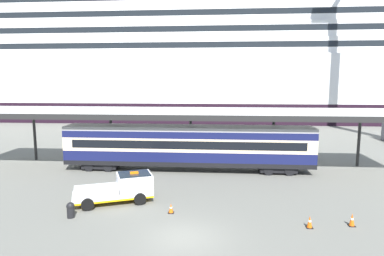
{
  "coord_description": "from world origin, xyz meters",
  "views": [
    {
      "loc": [
        1.76,
        -16.44,
        8.13
      ],
      "look_at": [
        -0.3,
        9.36,
        4.5
      ],
      "focal_mm": 31.21,
      "sensor_mm": 36.0,
      "label": 1
    }
  ],
  "objects_px": {
    "traffic_cone_mid": "(352,220)",
    "traffic_cone_near": "(310,222)",
    "cruise_ship": "(208,54)",
    "traffic_cone_far": "(171,208)",
    "quay_bollard": "(71,209)",
    "service_truck": "(121,187)",
    "train_carriage": "(188,146)"
  },
  "relations": [
    {
      "from": "traffic_cone_mid",
      "to": "traffic_cone_near",
      "type": "bearing_deg",
      "value": -170.04
    },
    {
      "from": "cruise_ship",
      "to": "traffic_cone_far",
      "type": "distance_m",
      "value": 56.28
    },
    {
      "from": "traffic_cone_mid",
      "to": "cruise_ship",
      "type": "bearing_deg",
      "value": 100.28
    },
    {
      "from": "traffic_cone_mid",
      "to": "quay_bollard",
      "type": "height_order",
      "value": "quay_bollard"
    },
    {
      "from": "traffic_cone_mid",
      "to": "traffic_cone_far",
      "type": "distance_m",
      "value": 10.54
    },
    {
      "from": "cruise_ship",
      "to": "service_truck",
      "type": "distance_m",
      "value": 54.6
    },
    {
      "from": "traffic_cone_mid",
      "to": "service_truck",
      "type": "bearing_deg",
      "value": 168.9
    },
    {
      "from": "traffic_cone_mid",
      "to": "traffic_cone_far",
      "type": "xyz_separation_m",
      "value": [
        -10.48,
        1.07,
        -0.07
      ]
    },
    {
      "from": "train_carriage",
      "to": "traffic_cone_near",
      "type": "distance_m",
      "value": 14.2
    },
    {
      "from": "cruise_ship",
      "to": "traffic_cone_far",
      "type": "bearing_deg",
      "value": -90.41
    },
    {
      "from": "service_truck",
      "to": "traffic_cone_far",
      "type": "bearing_deg",
      "value": -24.94
    },
    {
      "from": "service_truck",
      "to": "traffic_cone_far",
      "type": "relative_size",
      "value": 9.17
    },
    {
      "from": "train_carriage",
      "to": "quay_bollard",
      "type": "relative_size",
      "value": 23.32
    },
    {
      "from": "traffic_cone_near",
      "to": "traffic_cone_far",
      "type": "relative_size",
      "value": 1.16
    },
    {
      "from": "traffic_cone_far",
      "to": "service_truck",
      "type": "bearing_deg",
      "value": 155.06
    },
    {
      "from": "cruise_ship",
      "to": "quay_bollard",
      "type": "bearing_deg",
      "value": -96.44
    },
    {
      "from": "cruise_ship",
      "to": "traffic_cone_mid",
      "type": "relative_size",
      "value": 193.78
    },
    {
      "from": "traffic_cone_near",
      "to": "train_carriage",
      "type": "bearing_deg",
      "value": 124.18
    },
    {
      "from": "train_carriage",
      "to": "quay_bollard",
      "type": "height_order",
      "value": "train_carriage"
    },
    {
      "from": "traffic_cone_near",
      "to": "quay_bollard",
      "type": "relative_size",
      "value": 0.73
    },
    {
      "from": "cruise_ship",
      "to": "train_carriage",
      "type": "height_order",
      "value": "cruise_ship"
    },
    {
      "from": "service_truck",
      "to": "train_carriage",
      "type": "bearing_deg",
      "value": 65.66
    },
    {
      "from": "cruise_ship",
      "to": "train_carriage",
      "type": "xyz_separation_m",
      "value": [
        -0.26,
        -44.46,
        -11.65
      ]
    },
    {
      "from": "train_carriage",
      "to": "traffic_cone_far",
      "type": "xyz_separation_m",
      "value": [
        -0.13,
        -10.14,
        -2.01
      ]
    },
    {
      "from": "train_carriage",
      "to": "service_truck",
      "type": "bearing_deg",
      "value": -114.34
    },
    {
      "from": "traffic_cone_far",
      "to": "traffic_cone_mid",
      "type": "bearing_deg",
      "value": -5.82
    },
    {
      "from": "service_truck",
      "to": "quay_bollard",
      "type": "height_order",
      "value": "service_truck"
    },
    {
      "from": "cruise_ship",
      "to": "service_truck",
      "type": "xyz_separation_m",
      "value": [
        -4.07,
        -52.88,
        -12.97
      ]
    },
    {
      "from": "train_carriage",
      "to": "traffic_cone_far",
      "type": "relative_size",
      "value": 36.81
    },
    {
      "from": "traffic_cone_far",
      "to": "cruise_ship",
      "type": "bearing_deg",
      "value": 89.59
    },
    {
      "from": "train_carriage",
      "to": "traffic_cone_far",
      "type": "distance_m",
      "value": 10.33
    },
    {
      "from": "traffic_cone_near",
      "to": "quay_bollard",
      "type": "distance_m",
      "value": 13.94
    }
  ]
}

